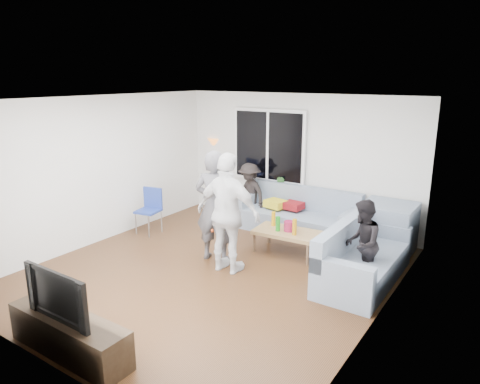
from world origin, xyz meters
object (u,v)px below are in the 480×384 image
Objects in this scene: tv_console at (69,335)px; television at (64,293)px; sofa_right_section at (365,253)px; spectator_back at (250,193)px; player_right at (228,214)px; coffee_table at (287,242)px; side_chair at (148,212)px; floor_lamp at (215,173)px; spectator_right at (362,244)px; player_left at (215,206)px; sofa_back_section at (297,211)px.

television is (0.00, 0.00, 0.50)m from tv_console.
spectator_back is at bearing 65.27° from sofa_right_section.
player_right is at bearing 85.29° from tv_console.
television is at bearing -64.96° from spectator_back.
television is at bearing -99.70° from coffee_table.
side_chair is at bearing 94.46° from sofa_right_section.
side_chair reaches higher than tv_console.
sofa_right_section is at bearing -157.66° from player_right.
tv_console is (-0.22, -2.66, -0.70)m from player_right.
television is at bearing 149.52° from sofa_right_section.
coffee_table is at bearing -30.06° from floor_lamp.
spectator_back reaches higher than side_chair.
spectator_back is at bearing 99.09° from television.
player_right is 1.46× the size of spectator_right.
sofa_right_section is at bearing 59.52° from tv_console.
television is (0.21, -2.90, -0.19)m from player_left.
player_right reaches higher than coffee_table.
sofa_right_section is at bearing -6.49° from side_chair.
tv_console is at bearing 83.19° from player_right.
floor_lamp reaches higher than television.
side_chair is 0.88× the size of television.
sofa_right_section is 1.08× the size of player_right.
spectator_right is at bearing -11.66° from spectator_back.
coffee_table is at bearing -120.67° from spectator_right.
sofa_right_section is 4.07m from television.
side_chair is at bearing 122.31° from tv_console.
sofa_back_section is 1.15× the size of sofa_right_section.
floor_lamp is 3.47m from player_right.
spectator_right is at bearing -17.71° from coffee_table.
floor_lamp reaches higher than spectator_back.
spectator_back is (1.24, 1.62, 0.19)m from side_chair.
floor_lamp is at bearing -128.99° from spectator_right.
television is (2.01, -3.18, 0.29)m from side_chair.
television is at bearing -69.25° from floor_lamp.
side_chair is 0.47× the size of player_right.
tv_console is at bearing -64.96° from spectator_back.
television is (-0.32, -4.77, 0.30)m from sofa_back_section.
player_right reaches higher than tv_console.
floor_lamp is at bearing 166.97° from sofa_back_section.
spectator_right is 3.91m from television.
spectator_right is at bearing -26.04° from floor_lamp.
side_chair is 0.68× the size of spectator_right.
side_chair is at bearing -22.24° from player_left.
sofa_right_section is at bearing -8.79° from spectator_back.
coffee_table is 3.12m from floor_lamp.
side_chair is at bearing -145.76° from sofa_back_section.
player_left reaches higher than tv_console.
sofa_right_section is 2.33× the size of side_chair.
sofa_back_section is 4.79m from tv_console.
floor_lamp reaches higher than sofa_back_section.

